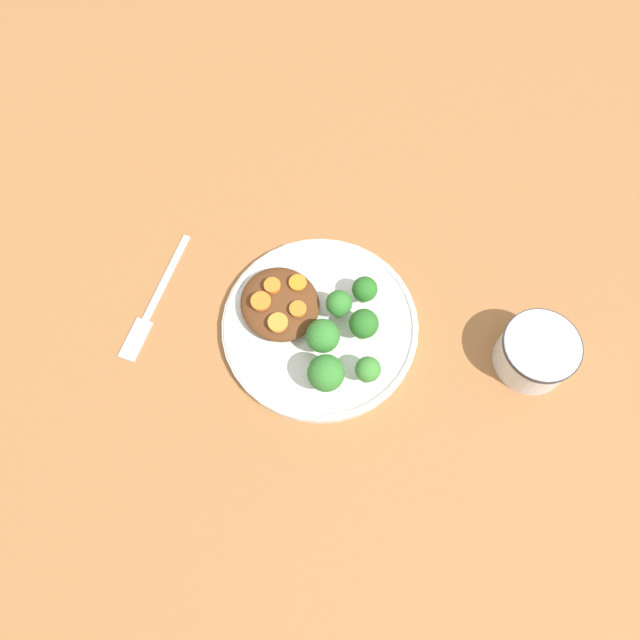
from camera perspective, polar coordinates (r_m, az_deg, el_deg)
ground_plane at (r=0.83m, az=0.00°, el=-0.79°), size 4.00×4.00×0.00m
plate at (r=0.82m, az=0.00°, el=-0.54°), size 0.26×0.26×0.02m
dip_bowl at (r=0.83m, az=19.19°, el=-2.77°), size 0.10×0.10×0.06m
stew_mound at (r=0.82m, az=-3.68°, el=1.49°), size 0.10×0.11×0.03m
broccoli_floret_0 at (r=0.81m, az=4.29°, el=2.54°), size 0.03×0.03×0.05m
broccoli_floret_1 at (r=0.78m, az=0.26°, el=-1.51°), size 0.04×0.04×0.06m
broccoli_floret_2 at (r=0.77m, az=4.40°, el=-4.58°), size 0.03×0.03×0.05m
broccoli_floret_3 at (r=0.80m, az=1.65°, el=1.62°), size 0.03×0.03×0.05m
broccoli_floret_4 at (r=0.79m, az=4.02°, el=-0.40°), size 0.04×0.04×0.05m
broccoli_floret_5 at (r=0.76m, az=0.54°, el=-4.90°), size 0.05×0.05×0.06m
carrot_slice_0 at (r=0.79m, az=-2.04°, el=1.00°), size 0.02×0.02×0.01m
carrot_slice_1 at (r=0.81m, az=-4.39°, el=3.15°), size 0.02×0.02×0.01m
carrot_slice_2 at (r=0.81m, az=-2.25°, el=3.32°), size 0.02×0.02×0.00m
carrot_slice_3 at (r=0.79m, az=-3.87°, el=-0.23°), size 0.03×0.03×0.01m
carrot_slice_4 at (r=0.80m, az=-5.43°, el=1.71°), size 0.03×0.03×0.01m
fork at (r=0.87m, az=-15.18°, el=1.10°), size 0.17×0.14×0.01m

